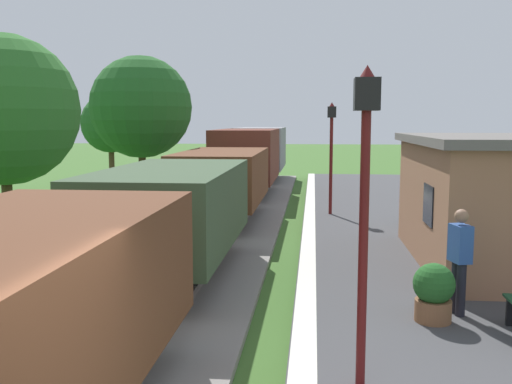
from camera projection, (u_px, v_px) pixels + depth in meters
freight_train at (227, 175)px, 19.26m from camera, size 2.50×32.60×2.72m
station_hut at (494, 200)px, 12.27m from camera, size 3.50×5.80×2.78m
bench_down_platform at (421, 210)px, 16.84m from camera, size 0.42×1.50×0.91m
person_waiting at (460, 257)px, 9.03m from camera, size 0.33×0.43×1.71m
potted_planter at (434, 292)px, 8.77m from camera, size 0.64×0.64×0.92m
lamp_post_near at (365, 169)px, 6.40m from camera, size 0.28×0.28×3.70m
lamp_post_far at (331, 137)px, 18.73m from camera, size 0.28×0.28×3.70m
tree_trackside_far at (3, 110)px, 14.98m from camera, size 4.00×4.00×5.63m
tree_field_left at (141, 107)px, 21.48m from camera, size 3.85×3.85×5.79m
tree_field_distant at (110, 124)px, 28.47m from camera, size 2.94×2.94×4.70m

